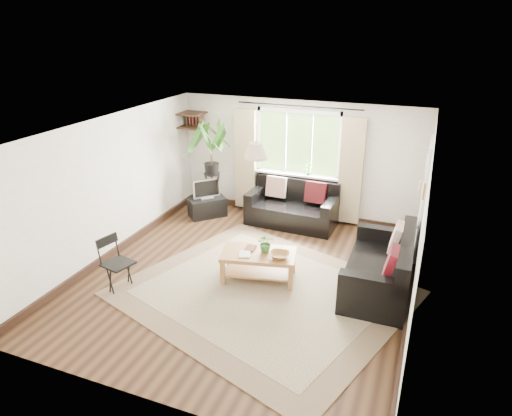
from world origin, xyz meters
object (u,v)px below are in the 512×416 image
at_px(palm_stand, 212,170).
at_px(sofa_back, 292,205).
at_px(coffee_table, 259,266).
at_px(folding_chair, 118,265).
at_px(tv_stand, 207,207).
at_px(sofa_right, 379,264).

bearing_deg(palm_stand, sofa_back, 4.03).
distance_m(coffee_table, folding_chair, 2.15).
bearing_deg(coffee_table, tv_stand, 134.16).
height_order(sofa_back, coffee_table, sofa_back).
height_order(tv_stand, palm_stand, palm_stand).
bearing_deg(folding_chair, sofa_right, -55.69).
relative_size(sofa_back, coffee_table, 1.52).
relative_size(tv_stand, palm_stand, 0.38).
height_order(coffee_table, folding_chair, folding_chair).
xyz_separation_m(tv_stand, folding_chair, (0.04, -3.00, 0.22)).
bearing_deg(tv_stand, palm_stand, 19.04).
distance_m(sofa_back, tv_stand, 1.80).
bearing_deg(palm_stand, tv_stand, -115.33).
height_order(sofa_back, tv_stand, sofa_back).
relative_size(sofa_back, palm_stand, 0.89).
distance_m(sofa_right, folding_chair, 3.93).
height_order(sofa_right, tv_stand, sofa_right).
bearing_deg(coffee_table, sofa_back, 93.52).
bearing_deg(tv_stand, sofa_back, -37.23).
height_order(sofa_back, palm_stand, palm_stand).
xyz_separation_m(sofa_back, tv_stand, (-1.77, -0.26, -0.21)).
xyz_separation_m(palm_stand, folding_chair, (-0.03, -3.14, -0.57)).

